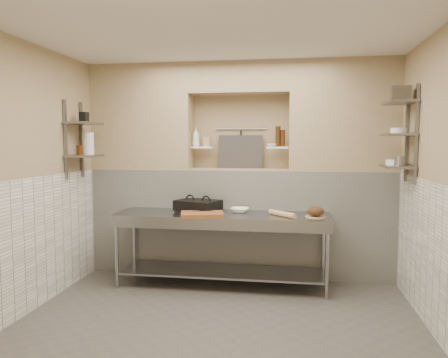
% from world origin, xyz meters
% --- Properties ---
extents(floor, '(4.00, 3.90, 0.10)m').
position_xyz_m(floor, '(0.00, 0.00, -0.05)').
color(floor, '#534E49').
rests_on(floor, ground).
extents(ceiling, '(4.00, 3.90, 0.10)m').
position_xyz_m(ceiling, '(0.00, 0.00, 2.85)').
color(ceiling, silver).
rests_on(ceiling, ground).
extents(wall_left, '(0.10, 3.90, 2.80)m').
position_xyz_m(wall_left, '(-2.05, 0.00, 1.40)').
color(wall_left, tan).
rests_on(wall_left, ground).
extents(wall_back, '(4.00, 0.10, 2.80)m').
position_xyz_m(wall_back, '(0.00, 2.00, 1.40)').
color(wall_back, tan).
rests_on(wall_back, ground).
extents(wall_front, '(4.00, 0.10, 2.80)m').
position_xyz_m(wall_front, '(0.00, -2.00, 1.40)').
color(wall_front, tan).
rests_on(wall_front, ground).
extents(backwall_lower, '(4.00, 0.40, 1.40)m').
position_xyz_m(backwall_lower, '(0.00, 1.75, 0.70)').
color(backwall_lower, white).
rests_on(backwall_lower, floor).
extents(alcove_sill, '(1.30, 0.40, 0.02)m').
position_xyz_m(alcove_sill, '(0.00, 1.75, 1.41)').
color(alcove_sill, tan).
rests_on(alcove_sill, backwall_lower).
extents(backwall_pillar_left, '(1.35, 0.40, 1.40)m').
position_xyz_m(backwall_pillar_left, '(-1.33, 1.75, 2.10)').
color(backwall_pillar_left, tan).
rests_on(backwall_pillar_left, backwall_lower).
extents(backwall_pillar_right, '(1.35, 0.40, 1.40)m').
position_xyz_m(backwall_pillar_right, '(1.33, 1.75, 2.10)').
color(backwall_pillar_right, tan).
rests_on(backwall_pillar_right, backwall_lower).
extents(backwall_header, '(1.30, 0.40, 0.40)m').
position_xyz_m(backwall_header, '(0.00, 1.75, 2.60)').
color(backwall_header, tan).
rests_on(backwall_header, backwall_lower).
extents(wainscot_left, '(0.02, 3.90, 1.40)m').
position_xyz_m(wainscot_left, '(-1.99, 0.00, 0.70)').
color(wainscot_left, white).
rests_on(wainscot_left, floor).
extents(wainscot_right, '(0.02, 3.90, 1.40)m').
position_xyz_m(wainscot_right, '(1.99, 0.00, 0.70)').
color(wainscot_right, white).
rests_on(wainscot_right, floor).
extents(alcove_shelf_left, '(0.28, 0.16, 0.02)m').
position_xyz_m(alcove_shelf_left, '(-0.50, 1.75, 1.70)').
color(alcove_shelf_left, white).
rests_on(alcove_shelf_left, backwall_lower).
extents(alcove_shelf_right, '(0.28, 0.16, 0.02)m').
position_xyz_m(alcove_shelf_right, '(0.50, 1.75, 1.70)').
color(alcove_shelf_right, white).
rests_on(alcove_shelf_right, backwall_lower).
extents(utensil_rail, '(0.70, 0.02, 0.02)m').
position_xyz_m(utensil_rail, '(0.00, 1.92, 1.95)').
color(utensil_rail, gray).
rests_on(utensil_rail, wall_back).
extents(hanging_steel, '(0.02, 0.02, 0.30)m').
position_xyz_m(hanging_steel, '(0.00, 1.90, 1.78)').
color(hanging_steel, black).
rests_on(hanging_steel, utensil_rail).
extents(splash_panel, '(0.60, 0.08, 0.45)m').
position_xyz_m(splash_panel, '(0.00, 1.85, 1.64)').
color(splash_panel, '#383330').
rests_on(splash_panel, alcove_sill).
extents(shelf_rail_left_a, '(0.03, 0.03, 0.95)m').
position_xyz_m(shelf_rail_left_a, '(-1.98, 1.25, 1.80)').
color(shelf_rail_left_a, slate).
rests_on(shelf_rail_left_a, wall_left).
extents(shelf_rail_left_b, '(0.03, 0.03, 0.95)m').
position_xyz_m(shelf_rail_left_b, '(-1.98, 0.85, 1.80)').
color(shelf_rail_left_b, slate).
rests_on(shelf_rail_left_b, wall_left).
extents(wall_shelf_left_lower, '(0.30, 0.50, 0.02)m').
position_xyz_m(wall_shelf_left_lower, '(-1.84, 1.05, 1.60)').
color(wall_shelf_left_lower, slate).
rests_on(wall_shelf_left_lower, wall_left).
extents(wall_shelf_left_upper, '(0.30, 0.50, 0.03)m').
position_xyz_m(wall_shelf_left_upper, '(-1.84, 1.05, 2.00)').
color(wall_shelf_left_upper, slate).
rests_on(wall_shelf_left_upper, wall_left).
extents(shelf_rail_right_a, '(0.03, 0.03, 1.05)m').
position_xyz_m(shelf_rail_right_a, '(1.98, 1.25, 1.85)').
color(shelf_rail_right_a, slate).
rests_on(shelf_rail_right_a, wall_right).
extents(shelf_rail_right_b, '(0.03, 0.03, 1.05)m').
position_xyz_m(shelf_rail_right_b, '(1.98, 0.85, 1.85)').
color(shelf_rail_right_b, slate).
rests_on(shelf_rail_right_b, wall_right).
extents(wall_shelf_right_lower, '(0.30, 0.50, 0.02)m').
position_xyz_m(wall_shelf_right_lower, '(1.84, 1.05, 1.50)').
color(wall_shelf_right_lower, slate).
rests_on(wall_shelf_right_lower, wall_right).
extents(wall_shelf_right_mid, '(0.30, 0.50, 0.02)m').
position_xyz_m(wall_shelf_right_mid, '(1.84, 1.05, 1.85)').
color(wall_shelf_right_mid, slate).
rests_on(wall_shelf_right_mid, wall_right).
extents(wall_shelf_right_upper, '(0.30, 0.50, 0.03)m').
position_xyz_m(wall_shelf_right_upper, '(1.84, 1.05, 2.20)').
color(wall_shelf_right_upper, slate).
rests_on(wall_shelf_right_upper, wall_right).
extents(prep_table, '(2.60, 0.70, 0.90)m').
position_xyz_m(prep_table, '(-0.15, 1.18, 0.64)').
color(prep_table, gray).
rests_on(prep_table, floor).
extents(panini_press, '(0.62, 0.54, 0.14)m').
position_xyz_m(panini_press, '(-0.48, 1.35, 0.97)').
color(panini_press, black).
rests_on(panini_press, prep_table).
extents(cutting_board, '(0.56, 0.45, 0.04)m').
position_xyz_m(cutting_board, '(-0.35, 0.98, 0.92)').
color(cutting_board, brown).
rests_on(cutting_board, prep_table).
extents(knife_blade, '(0.26, 0.09, 0.01)m').
position_xyz_m(knife_blade, '(-0.35, 1.06, 0.95)').
color(knife_blade, gray).
rests_on(knife_blade, cutting_board).
extents(tongs, '(0.05, 0.24, 0.02)m').
position_xyz_m(tongs, '(-0.68, 0.97, 0.96)').
color(tongs, gray).
rests_on(tongs, cutting_board).
extents(mixing_bowl, '(0.23, 0.23, 0.06)m').
position_xyz_m(mixing_bowl, '(0.06, 1.33, 0.93)').
color(mixing_bowl, white).
rests_on(mixing_bowl, prep_table).
extents(rolling_pin, '(0.33, 0.34, 0.06)m').
position_xyz_m(rolling_pin, '(0.58, 1.11, 0.93)').
color(rolling_pin, tan).
rests_on(rolling_pin, prep_table).
extents(bread_board, '(0.23, 0.23, 0.01)m').
position_xyz_m(bread_board, '(0.97, 1.11, 0.91)').
color(bread_board, tan).
rests_on(bread_board, prep_table).
extents(bread_loaf, '(0.19, 0.19, 0.12)m').
position_xyz_m(bread_loaf, '(0.97, 1.11, 0.97)').
color(bread_loaf, '#4C2D19').
rests_on(bread_loaf, bread_board).
extents(bottle_soap, '(0.12, 0.12, 0.25)m').
position_xyz_m(bottle_soap, '(-0.59, 1.74, 1.84)').
color(bottle_soap, white).
rests_on(bottle_soap, alcove_shelf_left).
extents(jar_alcove, '(0.09, 0.09, 0.13)m').
position_xyz_m(jar_alcove, '(-0.45, 1.79, 1.78)').
color(jar_alcove, tan).
rests_on(jar_alcove, alcove_shelf_left).
extents(bowl_alcove, '(0.15, 0.15, 0.04)m').
position_xyz_m(bowl_alcove, '(0.42, 1.72, 1.73)').
color(bowl_alcove, white).
rests_on(bowl_alcove, alcove_shelf_right).
extents(condiment_a, '(0.06, 0.06, 0.22)m').
position_xyz_m(condiment_a, '(0.57, 1.73, 1.82)').
color(condiment_a, '#361C0A').
rests_on(condiment_a, alcove_shelf_right).
extents(condiment_b, '(0.07, 0.07, 0.26)m').
position_xyz_m(condiment_b, '(0.50, 1.74, 1.84)').
color(condiment_b, '#361C0A').
rests_on(condiment_b, alcove_shelf_right).
extents(condiment_c, '(0.06, 0.06, 0.11)m').
position_xyz_m(condiment_c, '(0.57, 1.79, 1.77)').
color(condiment_c, white).
rests_on(condiment_c, alcove_shelf_right).
extents(jug_left, '(0.14, 0.14, 0.28)m').
position_xyz_m(jug_left, '(-1.84, 1.16, 1.75)').
color(jug_left, white).
rests_on(jug_left, wall_shelf_left_lower).
extents(jar_left, '(0.08, 0.08, 0.12)m').
position_xyz_m(jar_left, '(-1.84, 0.93, 1.67)').
color(jar_left, '#361C0A').
rests_on(jar_left, wall_shelf_left_lower).
extents(box_left_upper, '(0.10, 0.10, 0.13)m').
position_xyz_m(box_left_upper, '(-1.84, 1.06, 2.08)').
color(box_left_upper, black).
rests_on(box_left_upper, wall_shelf_left_upper).
extents(bowl_right, '(0.21, 0.21, 0.06)m').
position_xyz_m(bowl_right, '(1.84, 1.15, 1.54)').
color(bowl_right, white).
rests_on(bowl_right, wall_shelf_right_lower).
extents(canister_right, '(0.10, 0.10, 0.10)m').
position_xyz_m(canister_right, '(1.84, 0.97, 1.56)').
color(canister_right, gray).
rests_on(canister_right, wall_shelf_right_lower).
extents(bowl_right_mid, '(0.17, 0.17, 0.06)m').
position_xyz_m(bowl_right_mid, '(1.84, 1.05, 1.89)').
color(bowl_right_mid, white).
rests_on(bowl_right_mid, wall_shelf_right_mid).
extents(basket_right, '(0.22, 0.26, 0.15)m').
position_xyz_m(basket_right, '(1.84, 1.00, 2.29)').
color(basket_right, gray).
rests_on(basket_right, wall_shelf_right_upper).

